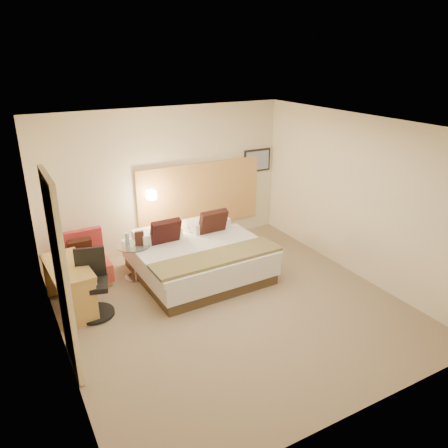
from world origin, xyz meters
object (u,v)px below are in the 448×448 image
bed (198,257)px  side_table (135,260)px  desk (69,274)px  lounge_chair (83,264)px  desk_chair (93,289)px

bed → side_table: bed is taller
side_table → desk: 1.24m
lounge_chair → desk: bearing=-113.3°
bed → desk: 2.12m
bed → side_table: (-0.99, 0.38, 0.01)m
desk → desk_chair: 0.42m
desk_chair → lounge_chair: bearing=85.9°
desk → bed: bearing=2.5°
desk → desk_chair: desk_chair is taller
bed → desk_chair: size_ratio=2.17×
lounge_chair → bed: bearing=-20.1°
desk_chair → bed: bearing=11.7°
desk → side_table: bearing=22.6°
lounge_chair → side_table: (0.80, -0.28, 0.01)m
lounge_chair → desk_chair: desk_chair is taller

